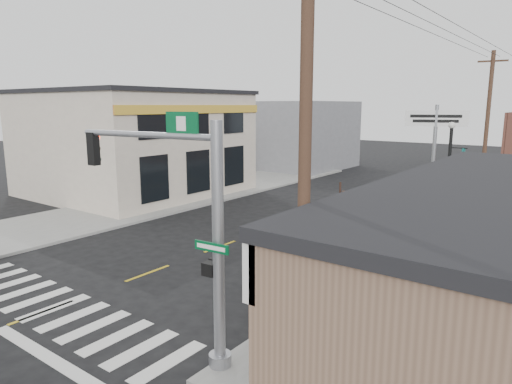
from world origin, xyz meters
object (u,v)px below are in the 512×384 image
Objects in this scene: traffic_signal_pole at (195,216)px; guide_sign at (360,222)px; lamp_post at (450,174)px; utility_pole_far at (487,129)px; bare_tree at (366,199)px; utility_pole_near at (305,160)px; fire_hydrant at (361,305)px; dance_center_sign at (435,135)px.

guide_sign is (0.78, 7.37, -1.56)m from traffic_signal_pole.
lamp_post is 8.94m from utility_pole_far.
utility_pole_far is (-0.30, 8.80, 1.53)m from lamp_post.
utility_pole_far is at bearing 92.12° from bare_tree.
utility_pole_near reaches higher than traffic_signal_pole.
utility_pole_near is at bearing -102.93° from lamp_post.
fire_hydrant is at bearing -94.52° from utility_pole_far.
traffic_signal_pole is 1.98× the size of guide_sign.
utility_pole_near reaches higher than utility_pole_far.
utility_pole_near is (0.35, -3.83, 4.48)m from fire_hydrant.
traffic_signal_pole is 1.25× the size of bare_tree.
bare_tree is at bearing -53.88° from guide_sign.
utility_pole_near is at bearing -84.80° from fire_hydrant.
fire_hydrant is 0.08× the size of utility_pole_near.
traffic_signal_pole is at bearing -118.66° from fire_hydrant.
guide_sign is at bearing 115.10° from fire_hydrant.
dance_center_sign is (0.20, 7.72, 2.66)m from guide_sign.
guide_sign is 7.85m from utility_pole_near.
guide_sign is at bearing -119.54° from lamp_post.
dance_center_sign is (-1.30, 10.92, 4.15)m from fire_hydrant.
utility_pole_far is (1.20, 14.38, 2.69)m from guide_sign.
bare_tree is 18.47m from utility_pole_far.
guide_sign reaches higher than fire_hydrant.
lamp_post is (-0.00, 8.77, 2.64)m from fire_hydrant.
dance_center_sign is at bearing -104.03° from utility_pole_far.
guide_sign is 0.56× the size of lamp_post.
bare_tree reaches higher than fire_hydrant.
traffic_signal_pole is 4.25m from bare_tree.
utility_pole_near is at bearing 2.37° from traffic_signal_pole.
fire_hydrant is at bearing 113.94° from bare_tree.
guide_sign is 14.68m from utility_pole_far.
traffic_signal_pole is 0.61× the size of utility_pole_near.
dance_center_sign is (0.98, 15.09, 1.10)m from traffic_signal_pole.
traffic_signal_pole is at bearing -128.85° from bare_tree.
dance_center_sign is at bearing 99.78° from guide_sign.
utility_pole_far is (1.00, 6.66, 0.03)m from dance_center_sign.
fire_hydrant is 11.75m from dance_center_sign.
bare_tree is (2.67, 3.31, 0.18)m from traffic_signal_pole.
fire_hydrant is 5.90m from utility_pole_near.
lamp_post reaches higher than fire_hydrant.
lamp_post is at bearing 97.92° from utility_pole_near.
bare_tree is at bearing -66.06° from fire_hydrant.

